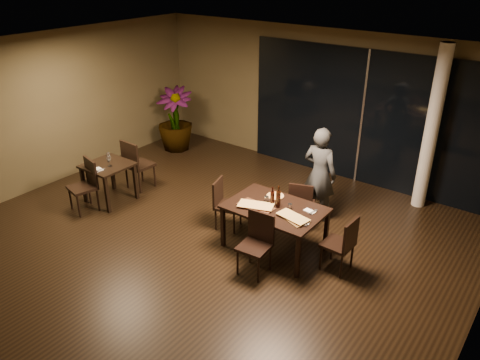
# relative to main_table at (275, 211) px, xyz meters

# --- Properties ---
(ground) EXTENTS (8.00, 8.00, 0.00)m
(ground) POSITION_rel_main_table_xyz_m (-1.00, -0.80, -0.68)
(ground) COLOR black
(ground) RESTS_ON ground
(wall_back) EXTENTS (8.00, 0.10, 3.00)m
(wall_back) POSITION_rel_main_table_xyz_m (-1.00, 3.25, 0.82)
(wall_back) COLOR #4C4128
(wall_back) RESTS_ON ground
(wall_left) EXTENTS (0.10, 8.00, 3.00)m
(wall_left) POSITION_rel_main_table_xyz_m (-5.05, -0.80, 0.82)
(wall_left) COLOR #4C4128
(wall_left) RESTS_ON ground
(ceiling) EXTENTS (8.00, 8.00, 0.04)m
(ceiling) POSITION_rel_main_table_xyz_m (-1.00, -0.80, 2.34)
(ceiling) COLOR silver
(ceiling) RESTS_ON wall_back
(window_panel) EXTENTS (5.00, 0.06, 2.70)m
(window_panel) POSITION_rel_main_table_xyz_m (0.00, 3.16, 0.67)
(window_panel) COLOR black
(window_panel) RESTS_ON ground
(column) EXTENTS (0.24, 0.24, 3.00)m
(column) POSITION_rel_main_table_xyz_m (1.40, 2.85, 0.82)
(column) COLOR white
(column) RESTS_ON ground
(main_table) EXTENTS (1.50, 1.00, 0.75)m
(main_table) POSITION_rel_main_table_xyz_m (0.00, 0.00, 0.00)
(main_table) COLOR black
(main_table) RESTS_ON ground
(side_table) EXTENTS (0.80, 0.80, 0.75)m
(side_table) POSITION_rel_main_table_xyz_m (-3.40, -0.50, -0.05)
(side_table) COLOR black
(side_table) RESTS_ON ground
(chair_main_far) EXTENTS (0.52, 0.52, 0.88)m
(chair_main_far) POSITION_rel_main_table_xyz_m (0.02, 0.79, -0.18)
(chair_main_far) COLOR black
(chair_main_far) RESTS_ON ground
(chair_main_near) EXTENTS (0.46, 0.46, 0.93)m
(chair_main_near) POSITION_rel_main_table_xyz_m (0.11, -0.63, -0.16)
(chair_main_near) COLOR black
(chair_main_near) RESTS_ON ground
(chair_main_left) EXTENTS (0.51, 0.51, 0.88)m
(chair_main_left) POSITION_rel_main_table_xyz_m (-1.06, 0.04, -0.19)
(chair_main_left) COLOR black
(chair_main_left) RESTS_ON ground
(chair_main_right) EXTENTS (0.43, 0.43, 0.90)m
(chair_main_right) POSITION_rel_main_table_xyz_m (1.13, 0.10, -0.17)
(chair_main_right) COLOR black
(chair_main_right) RESTS_ON ground
(chair_side_far) EXTENTS (0.49, 0.49, 1.03)m
(chair_side_far) POSITION_rel_main_table_xyz_m (-3.35, 0.13, -0.10)
(chair_side_far) COLOR black
(chair_side_far) RESTS_ON ground
(chair_side_near) EXTENTS (0.54, 0.54, 0.97)m
(chair_side_near) POSITION_rel_main_table_xyz_m (-3.45, -0.97, -0.13)
(chair_side_near) COLOR black
(chair_side_near) RESTS_ON ground
(diner) EXTENTS (0.58, 0.40, 1.70)m
(diner) POSITION_rel_main_table_xyz_m (0.08, 1.30, 0.17)
(diner) COLOR #2F3134
(diner) RESTS_ON ground
(potted_plant) EXTENTS (1.09, 1.09, 1.50)m
(potted_plant) POSITION_rel_main_table_xyz_m (-4.22, 2.17, 0.07)
(potted_plant) COLOR #1F4818
(potted_plant) RESTS_ON ground
(pizza_board_left) EXTENTS (0.59, 0.32, 0.01)m
(pizza_board_left) POSITION_rel_main_table_xyz_m (-0.24, -0.17, 0.08)
(pizza_board_left) COLOR #3F2314
(pizza_board_left) RESTS_ON main_table
(pizza_board_right) EXTENTS (0.56, 0.41, 0.01)m
(pizza_board_right) POSITION_rel_main_table_xyz_m (0.40, -0.13, 0.08)
(pizza_board_right) COLOR #4E3519
(pizza_board_right) RESTS_ON main_table
(oblong_pizza_left) EXTENTS (0.58, 0.41, 0.02)m
(oblong_pizza_left) POSITION_rel_main_table_xyz_m (-0.24, -0.17, 0.10)
(oblong_pizza_left) COLOR maroon
(oblong_pizza_left) RESTS_ON pizza_board_left
(oblong_pizza_right) EXTENTS (0.50, 0.30, 0.02)m
(oblong_pizza_right) POSITION_rel_main_table_xyz_m (0.40, -0.13, 0.10)
(oblong_pizza_right) COLOR maroon
(oblong_pizza_right) RESTS_ON pizza_board_right
(round_pizza) EXTENTS (0.27, 0.27, 0.01)m
(round_pizza) POSITION_rel_main_table_xyz_m (-0.19, 0.30, 0.08)
(round_pizza) COLOR #B82C14
(round_pizza) RESTS_ON main_table
(bottle_a) EXTENTS (0.07, 0.07, 0.30)m
(bottle_a) POSITION_rel_main_table_xyz_m (-0.08, 0.04, 0.22)
(bottle_a) COLOR black
(bottle_a) RESTS_ON main_table
(bottle_b) EXTENTS (0.06, 0.06, 0.26)m
(bottle_b) POSITION_rel_main_table_xyz_m (0.03, 0.03, 0.20)
(bottle_b) COLOR black
(bottle_b) RESTS_ON main_table
(bottle_c) EXTENTS (0.07, 0.07, 0.34)m
(bottle_c) POSITION_rel_main_table_xyz_m (0.01, 0.07, 0.24)
(bottle_c) COLOR black
(bottle_c) RESTS_ON main_table
(tumbler_left) EXTENTS (0.07, 0.07, 0.08)m
(tumbler_left) POSITION_rel_main_table_xyz_m (-0.21, 0.08, 0.12)
(tumbler_left) COLOR white
(tumbler_left) RESTS_ON main_table
(tumbler_right) EXTENTS (0.07, 0.07, 0.08)m
(tumbler_right) POSITION_rel_main_table_xyz_m (0.21, 0.10, 0.11)
(tumbler_right) COLOR white
(tumbler_right) RESTS_ON main_table
(napkin_near) EXTENTS (0.20, 0.14, 0.01)m
(napkin_near) POSITION_rel_main_table_xyz_m (0.59, -0.15, 0.08)
(napkin_near) COLOR silver
(napkin_near) RESTS_ON main_table
(napkin_far) EXTENTS (0.19, 0.12, 0.01)m
(napkin_far) POSITION_rel_main_table_xyz_m (0.50, 0.20, 0.08)
(napkin_far) COLOR white
(napkin_far) RESTS_ON main_table
(wine_glass_a) EXTENTS (0.08, 0.08, 0.17)m
(wine_glass_a) POSITION_rel_main_table_xyz_m (-3.48, -0.40, 0.16)
(wine_glass_a) COLOR white
(wine_glass_a) RESTS_ON side_table
(wine_glass_b) EXTENTS (0.09, 0.09, 0.20)m
(wine_glass_b) POSITION_rel_main_table_xyz_m (-3.30, -0.52, 0.17)
(wine_glass_b) COLOR white
(wine_glass_b) RESTS_ON side_table
(side_napkin) EXTENTS (0.19, 0.13, 0.01)m
(side_napkin) POSITION_rel_main_table_xyz_m (-3.33, -0.75, 0.08)
(side_napkin) COLOR white
(side_napkin) RESTS_ON side_table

